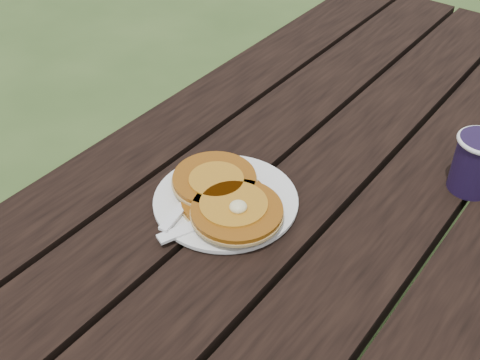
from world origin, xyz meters
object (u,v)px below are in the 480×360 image
Objects in this scene: plate at (226,201)px; pancake_stack at (226,197)px; picnic_table at (282,340)px; coffee_cup at (477,160)px.

pancake_stack is at bearing -49.95° from plate.
pancake_stack is at bearing -131.07° from picnic_table.
picnic_table is 0.53m from coffee_cup.
picnic_table is 8.35× the size of pancake_stack.
plate is at bearing -137.05° from coffee_cup.
coffee_cup is at bearing 43.09° from picnic_table.
picnic_table is at bearing 48.93° from pancake_stack.
pancake_stack is 2.15× the size of coffee_cup.
plate is at bearing 130.05° from pancake_stack.
picnic_table is at bearing -136.91° from coffee_cup.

